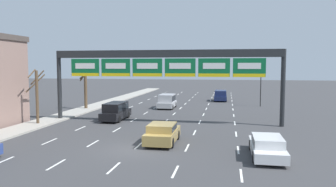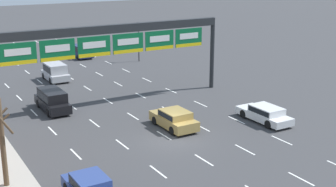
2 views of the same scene
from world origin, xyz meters
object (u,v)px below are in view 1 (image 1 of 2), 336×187
(suv_navy, at_px, (221,95))
(tree_bare_closest, at_px, (37,94))
(car_gold, at_px, (162,133))
(traffic_light_near_gantry, at_px, (261,81))
(tree_bare_second, at_px, (86,84))
(sign_gantry, at_px, (164,62))
(car_white, at_px, (267,146))
(suv_black, at_px, (116,110))
(suv_silver, at_px, (167,101))

(suv_navy, bearing_deg, tree_bare_closest, -124.38)
(car_gold, relative_size, traffic_light_near_gantry, 0.88)
(tree_bare_second, bearing_deg, tree_bare_closest, -89.15)
(traffic_light_near_gantry, bearing_deg, car_gold, -111.04)
(sign_gantry, bearing_deg, traffic_light_near_gantry, 55.29)
(suv_navy, bearing_deg, traffic_light_near_gantry, -47.44)
(car_white, distance_m, tree_bare_closest, 21.02)
(car_white, bearing_deg, suv_black, 139.87)
(suv_silver, distance_m, tree_bare_second, 10.37)
(suv_silver, bearing_deg, car_gold, -80.48)
(sign_gantry, distance_m, suv_navy, 21.76)
(tree_bare_closest, bearing_deg, sign_gantry, 14.78)
(suv_silver, height_order, tree_bare_second, tree_bare_second)
(suv_navy, relative_size, car_white, 0.85)
(car_gold, relative_size, car_white, 0.88)
(suv_navy, height_order, tree_bare_second, tree_bare_second)
(sign_gantry, distance_m, car_white, 14.24)
(suv_silver, height_order, car_white, suv_silver)
(car_gold, xyz_separation_m, tree_bare_closest, (-12.75, 5.10, 2.11))
(traffic_light_near_gantry, bearing_deg, suv_navy, 132.56)
(suv_navy, xyz_separation_m, suv_black, (-9.92, -19.90, 0.06))
(suv_black, relative_size, car_white, 1.00)
(car_gold, relative_size, tree_bare_closest, 0.86)
(sign_gantry, bearing_deg, suv_black, 171.64)
(suv_silver, xyz_separation_m, car_white, (9.91, -21.07, -0.30))
(sign_gantry, relative_size, tree_bare_closest, 4.39)
(sign_gantry, bearing_deg, tree_bare_closest, -165.22)
(car_white, height_order, traffic_light_near_gantry, traffic_light_near_gantry)
(suv_navy, distance_m, suv_silver, 11.98)
(tree_bare_second, bearing_deg, suv_black, -48.05)
(suv_navy, height_order, traffic_light_near_gantry, traffic_light_near_gantry)
(suv_silver, bearing_deg, traffic_light_near_gantry, 19.27)
(car_gold, xyz_separation_m, traffic_light_near_gantry, (8.79, 22.86, 2.70))
(suv_navy, relative_size, suv_black, 0.85)
(traffic_light_near_gantry, height_order, tree_bare_second, tree_bare_second)
(tree_bare_closest, bearing_deg, car_gold, -21.79)
(car_gold, bearing_deg, traffic_light_near_gantry, 68.96)
(suv_navy, relative_size, traffic_light_near_gantry, 0.84)
(suv_navy, relative_size, tree_bare_closest, 0.82)
(suv_black, bearing_deg, suv_navy, 63.50)
(suv_black, relative_size, tree_bare_second, 0.81)
(sign_gantry, distance_m, suv_silver, 11.77)
(suv_silver, bearing_deg, suv_black, -108.84)
(sign_gantry, distance_m, traffic_light_near_gantry, 18.13)
(suv_silver, bearing_deg, suv_navy, 56.84)
(suv_navy, bearing_deg, suv_black, -116.50)
(suv_black, relative_size, tree_bare_closest, 0.97)
(suv_black, relative_size, car_gold, 1.13)
(sign_gantry, xyz_separation_m, tree_bare_closest, (-11.30, -2.98, -2.92))
(car_white, relative_size, tree_bare_closest, 0.97)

